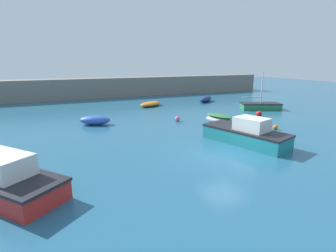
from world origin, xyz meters
TOP-DOWN VIEW (x-y plane):
  - ground_plane at (0.00, 0.00)m, footprint 120.00×120.00m
  - harbor_breakwater at (0.00, 29.04)m, footprint 52.37×3.14m
  - rowboat_blue_near at (2.00, 18.28)m, footprint 3.64×2.87m
  - motorboat_grey_hull at (2.80, 1.48)m, footprint 3.78×6.23m
  - open_tender_yellow at (-5.79, 11.15)m, footprint 2.97×2.26m
  - rowboat_white_midwater at (10.17, 18.64)m, footprint 3.39×2.97m
  - sailboat_short_mast at (12.97, 11.17)m, footprint 4.82×3.48m
  - rowboat_with_red_cover at (4.25, 6.74)m, footprint 2.06×3.23m
  - mooring_buoy_red at (9.83, 7.93)m, footprint 0.59×0.59m
  - mooring_buoy_orange at (7.46, 3.42)m, footprint 0.41×0.41m
  - mooring_buoy_pink at (1.44, 9.41)m, footprint 0.47×0.47m

SIDE VIEW (x-z plane):
  - ground_plane at x=0.00m, z-range -0.20..0.00m
  - mooring_buoy_orange at x=7.46m, z-range 0.00..0.41m
  - mooring_buoy_pink at x=1.44m, z-range 0.00..0.47m
  - rowboat_blue_near at x=2.00m, z-range 0.00..0.57m
  - mooring_buoy_red at x=9.83m, z-range 0.00..0.59m
  - rowboat_white_midwater at x=10.17m, z-range 0.00..0.73m
  - sailboat_short_mast at x=12.97m, z-range -1.76..2.55m
  - open_tender_yellow at x=-5.79m, z-range 0.00..0.81m
  - rowboat_with_red_cover at x=4.25m, z-range 0.00..0.93m
  - motorboat_grey_hull at x=2.80m, z-range -0.26..1.59m
  - harbor_breakwater at x=0.00m, z-range 0.00..2.94m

